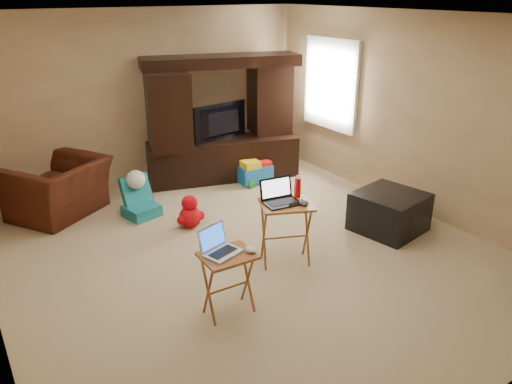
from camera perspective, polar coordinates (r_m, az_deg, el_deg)
floor at (r=5.60m, az=-1.12°, el=-6.93°), size 5.50×5.50×0.00m
ceiling at (r=4.90m, az=-1.34°, el=19.53°), size 5.50×5.50×0.00m
wall_back at (r=7.53m, az=-12.46°, el=10.39°), size 5.00×0.00×5.00m
wall_front at (r=3.28m, az=25.09°, el=-6.94°), size 5.00×0.00×5.00m
wall_right at (r=6.72m, az=17.45°, el=8.50°), size 0.00×5.50×5.50m
window_pane at (r=7.74m, az=8.64°, el=12.10°), size 0.00×1.20×1.20m
window_frame at (r=7.72m, az=8.53°, el=12.09°), size 0.06×1.14×1.34m
entertainment_center at (r=7.50m, az=-3.86°, el=8.27°), size 2.33×1.14×1.85m
television at (r=7.47m, az=-3.68°, el=7.92°), size 0.95×0.27×0.54m
recliner at (r=6.86m, az=-21.65°, el=0.38°), size 1.45×1.41×0.72m
child_rocker at (r=6.52m, az=-13.06°, el=-0.62°), size 0.48×0.53×0.52m
plush_toy at (r=6.15m, az=-7.55°, el=-2.16°), size 0.38×0.31×0.42m
push_toy at (r=7.48m, az=-0.04°, el=2.38°), size 0.52×0.38×0.38m
ottoman at (r=6.22m, az=14.98°, el=-2.21°), size 0.86×0.86×0.47m
tray_table_left at (r=4.51m, az=-3.18°, el=-10.44°), size 0.47×0.38×0.60m
tray_table_right at (r=5.27m, az=3.40°, el=-4.75°), size 0.65×0.60×0.69m
laptop_left at (r=4.31m, az=-3.84°, el=-5.69°), size 0.38×0.34×0.24m
laptop_right at (r=5.07m, az=3.02°, el=-0.11°), size 0.39×0.34×0.24m
mouse_left at (r=4.38m, az=-0.64°, el=-6.59°), size 0.09×0.13×0.05m
mouse_right at (r=5.10m, az=5.47°, el=-1.17°), size 0.12×0.16×0.06m
water_bottle at (r=5.25m, az=4.77°, el=0.50°), size 0.07×0.07×0.21m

